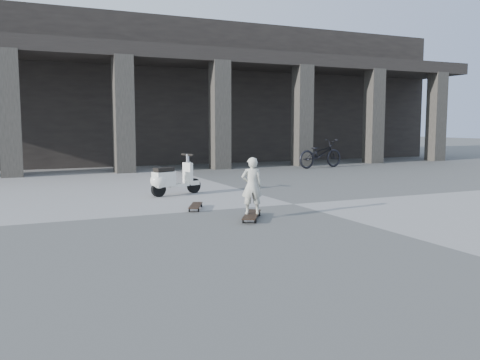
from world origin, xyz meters
name	(u,v)px	position (x,y,z in m)	size (l,w,h in m)	color
ground	(294,204)	(0.00, 0.00, 0.00)	(90.00, 90.00, 0.00)	#50504D
colonnade	(139,94)	(0.00, 13.77, 3.03)	(28.00, 8.82, 6.00)	black
longboard	(252,215)	(-1.55, -1.19, 0.08)	(0.72, 0.96, 0.10)	black
skateboard_spare	(196,206)	(-2.10, 0.22, 0.07)	(0.52, 0.79, 0.09)	black
child	(252,186)	(-1.55, -1.19, 0.60)	(0.36, 0.24, 1.00)	beige
scooter	(168,180)	(-2.05, 2.30, 0.38)	(1.34, 0.67, 0.97)	black
bicycle	(320,154)	(5.45, 7.30, 0.54)	(0.72, 2.07, 1.09)	black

